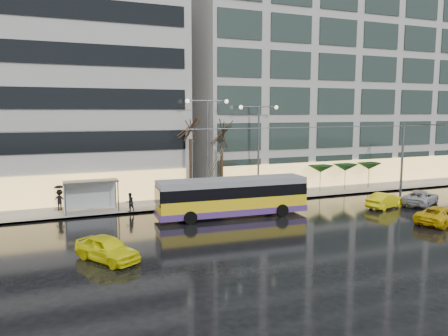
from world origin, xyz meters
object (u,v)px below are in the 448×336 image
bus_shelter (86,189)px  taxi_a (107,248)px  trolleybus (232,198)px  street_lamp_near (207,136)px

bus_shelter → taxi_a: bearing=-89.6°
trolleybus → bus_shelter: (-10.39, 5.46, 0.49)m
trolleybus → taxi_a: size_ratio=2.88×
trolleybus → taxi_a: 12.34m
street_lamp_near → trolleybus: bearing=-89.9°
street_lamp_near → taxi_a: (-10.30, -12.32, -5.29)m
bus_shelter → trolleybus: bearing=-27.7°
street_lamp_near → taxi_a: 16.90m
street_lamp_near → taxi_a: street_lamp_near is taller
trolleybus → bus_shelter: size_ratio=2.81×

